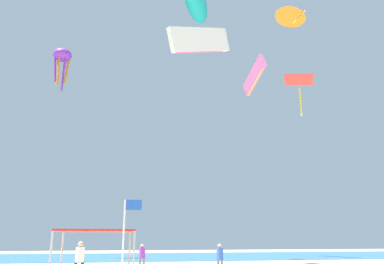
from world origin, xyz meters
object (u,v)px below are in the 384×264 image
person_leftmost (220,256)px  kite_parafoil_white (200,40)px  canopy_tent (96,233)px  kite_octopus_purple (62,57)px  kite_delta_orange (291,15)px  person_central (142,255)px  banner_flag (126,239)px  person_near_tent (80,257)px  kite_parafoil_pink (254,76)px  kite_box_black (200,45)px  kite_inflatable_teal (196,3)px  kite_diamond_red (299,82)px

person_leftmost → kite_parafoil_white: 14.24m
canopy_tent → kite_parafoil_white: bearing=51.3°
kite_octopus_purple → kite_delta_orange: 27.19m
person_central → kite_delta_orange: bearing=30.6°
canopy_tent → banner_flag: bearing=-62.9°
kite_delta_orange → kite_parafoil_white: kite_delta_orange is taller
person_leftmost → kite_delta_orange: size_ratio=0.54×
person_near_tent → kite_parafoil_pink: 34.36m
kite_box_black → kite_parafoil_pink: bearing=95.2°
kite_inflatable_teal → kite_diamond_red: bearing=52.8°
banner_flag → kite_parafoil_white: (4.81, 9.39, 13.17)m
kite_delta_orange → kite_parafoil_white: size_ratio=0.64×
kite_parafoil_white → canopy_tent: bearing=22.4°
kite_box_black → canopy_tent: bearing=-41.7°
person_central → kite_diamond_red: (9.42, -5.72, 10.96)m
person_central → banner_flag: bearing=-70.6°
kite_octopus_purple → kite_delta_orange: (21.77, -16.21, -1.59)m
kite_parafoil_pink → kite_parafoil_white: kite_parafoil_pink is taller
kite_octopus_purple → kite_diamond_red: kite_octopus_purple is taller
canopy_tent → kite_inflatable_teal: (7.13, 14.32, 20.84)m
person_central → canopy_tent: bearing=-77.0°
person_central → kite_diamond_red: kite_diamond_red is taller
person_near_tent → banner_flag: size_ratio=0.57×
person_near_tent → kite_delta_orange: kite_delta_orange is taller
person_central → kite_box_black: kite_box_black is taller
kite_parafoil_pink → kite_diamond_red: bearing=163.0°
person_central → kite_inflatable_teal: bearing=60.4°
kite_octopus_purple → kite_delta_orange: kite_octopus_purple is taller
person_near_tent → person_central: size_ratio=1.12×
person_near_tent → person_leftmost: person_near_tent is taller
banner_flag → kite_diamond_red: (11.07, 7.69, 9.91)m
person_central → kite_parafoil_white: (3.16, -4.02, 14.22)m
banner_flag → kite_diamond_red: 16.73m
canopy_tent → kite_box_black: 32.51m
canopy_tent → kite_box_black: (9.49, 22.70, 21.26)m
canopy_tent → kite_octopus_purple: size_ratio=0.64×
kite_inflatable_teal → kite_octopus_purple: bearing=-113.6°
banner_flag → kite_box_black: size_ratio=1.74×
kite_delta_orange → kite_box_black: bearing=19.3°
person_leftmost → person_central: 5.75m
canopy_tent → kite_inflatable_teal: kite_inflatable_teal is taller
kite_parafoil_pink → canopy_tent: bearing=143.6°
kite_diamond_red → kite_parafoil_white: size_ratio=0.51×
person_near_tent → person_leftmost: 8.26m
person_leftmost → banner_flag: banner_flag is taller
person_near_tent → kite_box_black: bearing=48.4°
kite_parafoil_pink → person_leftmost: bearing=148.3°
person_leftmost → kite_parafoil_pink: 29.65m
canopy_tent → person_near_tent: size_ratio=1.72×
kite_octopus_purple → kite_inflatable_teal: (13.44, -14.15, -0.07)m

